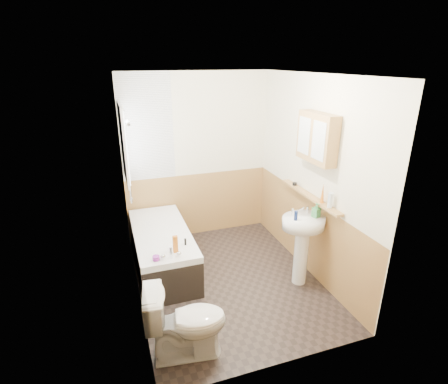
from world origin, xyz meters
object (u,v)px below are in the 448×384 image
Objects in this scene: toilet at (186,322)px; sink at (302,236)px; pine_shelf at (309,196)px; bathtub at (162,249)px; medicine_cabinet at (317,138)px.

sink is (1.60, 0.68, 0.27)m from toilet.
pine_shelf is at bearing -55.41° from toilet.
sink reaches higher than bathtub.
bathtub is 1.83m from sink.
toilet is 0.60× the size of pine_shelf.
bathtub is at bearing 157.53° from medicine_cabinet.
bathtub is 2.57× the size of medicine_cabinet.
toilet is at bearing -154.89° from medicine_cabinet.
toilet is 1.76m from sink.
bathtub is 2.03m from pine_shelf.
sink is at bearing -59.31° from toilet.
sink is 0.81× the size of pine_shelf.
pine_shelf is 0.75m from medicine_cabinet.
pine_shelf is at bearing 70.95° from medicine_cabinet.
sink is 0.52m from pine_shelf.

